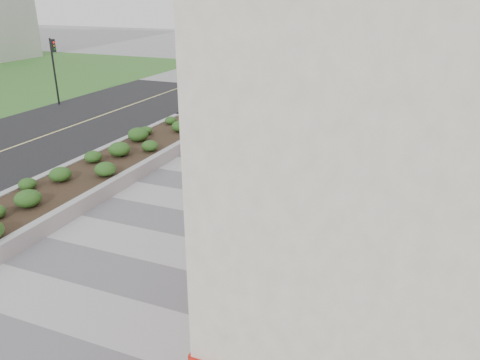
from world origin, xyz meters
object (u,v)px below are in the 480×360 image
object	(u,v)px
traffic_signal_near	(185,69)
traffic_signal_far	(54,62)
planter	(98,170)
skateboarder	(232,199)

from	to	relation	value
traffic_signal_near	traffic_signal_far	world-z (taller)	same
planter	traffic_signal_far	xyz separation A→B (m)	(-10.93, 10.00, 2.34)
traffic_signal_far	traffic_signal_near	bearing A→B (deg)	3.11
planter	traffic_signal_near	world-z (taller)	traffic_signal_near
traffic_signal_near	skateboarder	bearing A→B (deg)	-55.73
skateboarder	traffic_signal_near	bearing A→B (deg)	123.98
skateboarder	planter	bearing A→B (deg)	169.71
traffic_signal_near	skateboarder	xyz separation A→B (m)	(7.89, -11.59, -2.06)
planter	skateboarder	world-z (taller)	skateboarder
planter	traffic_signal_far	distance (m)	15.00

